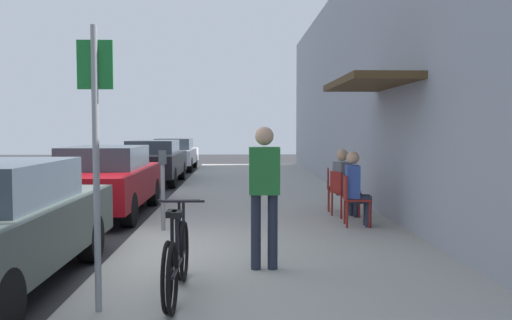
{
  "coord_description": "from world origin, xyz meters",
  "views": [
    {
      "loc": [
        1.68,
        -7.09,
        1.79
      ],
      "look_at": [
        2.2,
        7.74,
        0.92
      ],
      "focal_mm": 36.82,
      "sensor_mm": 36.0,
      "label": 1
    }
  ],
  "objects_px": {
    "street_sign": "(96,146)",
    "seated_patron_0": "(356,186)",
    "pedestrian_standing": "(264,186)",
    "bicycle_1": "(179,261)",
    "cafe_chair_2": "(334,186)",
    "cafe_chair_0": "(352,197)",
    "parked_car_3": "(174,154)",
    "parking_meter": "(163,184)",
    "seated_patron_1": "(345,181)",
    "cafe_chair_1": "(342,191)",
    "parked_car_1": "(104,180)",
    "bicycle_0": "(174,259)",
    "parked_car_2": "(153,161)"
  },
  "relations": [
    {
      "from": "cafe_chair_2",
      "to": "pedestrian_standing",
      "type": "height_order",
      "value": "pedestrian_standing"
    },
    {
      "from": "street_sign",
      "to": "pedestrian_standing",
      "type": "bearing_deg",
      "value": 41.0
    },
    {
      "from": "parked_car_2",
      "to": "bicycle_0",
      "type": "xyz_separation_m",
      "value": [
        2.14,
        -12.05,
        -0.27
      ]
    },
    {
      "from": "bicycle_0",
      "to": "cafe_chair_0",
      "type": "relative_size",
      "value": 1.97
    },
    {
      "from": "street_sign",
      "to": "cafe_chair_1",
      "type": "bearing_deg",
      "value": 57.17
    },
    {
      "from": "street_sign",
      "to": "parked_car_1",
      "type": "bearing_deg",
      "value": 103.61
    },
    {
      "from": "seated_patron_0",
      "to": "seated_patron_1",
      "type": "distance_m",
      "value": 0.95
    },
    {
      "from": "cafe_chair_1",
      "to": "pedestrian_standing",
      "type": "relative_size",
      "value": 0.51
    },
    {
      "from": "parked_car_2",
      "to": "cafe_chair_1",
      "type": "relative_size",
      "value": 5.06
    },
    {
      "from": "bicycle_1",
      "to": "cafe_chair_0",
      "type": "relative_size",
      "value": 1.97
    },
    {
      "from": "parking_meter",
      "to": "cafe_chair_0",
      "type": "xyz_separation_m",
      "value": [
        3.21,
        0.28,
        -0.26
      ]
    },
    {
      "from": "bicycle_1",
      "to": "parked_car_1",
      "type": "bearing_deg",
      "value": 110.76
    },
    {
      "from": "bicycle_0",
      "to": "cafe_chair_2",
      "type": "bearing_deg",
      "value": 64.02
    },
    {
      "from": "street_sign",
      "to": "cafe_chair_1",
      "type": "height_order",
      "value": "street_sign"
    },
    {
      "from": "parked_car_1",
      "to": "bicycle_1",
      "type": "height_order",
      "value": "parked_car_1"
    },
    {
      "from": "parked_car_1",
      "to": "pedestrian_standing",
      "type": "relative_size",
      "value": 2.59
    },
    {
      "from": "cafe_chair_1",
      "to": "parked_car_3",
      "type": "bearing_deg",
      "value": 109.77
    },
    {
      "from": "cafe_chair_0",
      "to": "seated_patron_0",
      "type": "relative_size",
      "value": 0.67
    },
    {
      "from": "cafe_chair_0",
      "to": "parked_car_3",
      "type": "bearing_deg",
      "value": 108.56
    },
    {
      "from": "parking_meter",
      "to": "bicycle_0",
      "type": "height_order",
      "value": "parking_meter"
    },
    {
      "from": "cafe_chair_1",
      "to": "seated_patron_0",
      "type": "bearing_deg",
      "value": -86.49
    },
    {
      "from": "pedestrian_standing",
      "to": "bicycle_0",
      "type": "bearing_deg",
      "value": -136.16
    },
    {
      "from": "street_sign",
      "to": "seated_patron_0",
      "type": "height_order",
      "value": "street_sign"
    },
    {
      "from": "parking_meter",
      "to": "parked_car_1",
      "type": "bearing_deg",
      "value": 123.47
    },
    {
      "from": "parked_car_1",
      "to": "cafe_chair_1",
      "type": "relative_size",
      "value": 5.06
    },
    {
      "from": "cafe_chair_1",
      "to": "bicycle_1",
      "type": "bearing_deg",
      "value": -118.97
    },
    {
      "from": "bicycle_1",
      "to": "pedestrian_standing",
      "type": "relative_size",
      "value": 1.01
    },
    {
      "from": "cafe_chair_0",
      "to": "street_sign",
      "type": "bearing_deg",
      "value": -128.27
    },
    {
      "from": "parking_meter",
      "to": "cafe_chair_1",
      "type": "bearing_deg",
      "value": 20.55
    },
    {
      "from": "street_sign",
      "to": "cafe_chair_0",
      "type": "height_order",
      "value": "street_sign"
    },
    {
      "from": "parked_car_3",
      "to": "cafe_chair_0",
      "type": "bearing_deg",
      "value": -71.44
    },
    {
      "from": "bicycle_1",
      "to": "cafe_chair_2",
      "type": "relative_size",
      "value": 1.97
    },
    {
      "from": "bicycle_1",
      "to": "cafe_chair_0",
      "type": "bearing_deg",
      "value": 55.37
    },
    {
      "from": "street_sign",
      "to": "seated_patron_1",
      "type": "distance_m",
      "value": 6.11
    },
    {
      "from": "parked_car_3",
      "to": "seated_patron_0",
      "type": "bearing_deg",
      "value": -71.23
    },
    {
      "from": "parked_car_3",
      "to": "cafe_chair_0",
      "type": "distance_m",
      "value": 14.94
    },
    {
      "from": "parked_car_3",
      "to": "bicycle_1",
      "type": "height_order",
      "value": "parked_car_3"
    },
    {
      "from": "street_sign",
      "to": "cafe_chair_2",
      "type": "bearing_deg",
      "value": 60.86
    },
    {
      "from": "bicycle_1",
      "to": "cafe_chair_1",
      "type": "height_order",
      "value": "bicycle_1"
    },
    {
      "from": "parked_car_3",
      "to": "parking_meter",
      "type": "distance_m",
      "value": 14.53
    },
    {
      "from": "cafe_chair_0",
      "to": "seated_patron_0",
      "type": "xyz_separation_m",
      "value": [
        0.06,
        -0.01,
        0.19
      ]
    },
    {
      "from": "seated_patron_0",
      "to": "seated_patron_1",
      "type": "relative_size",
      "value": 1.0
    },
    {
      "from": "street_sign",
      "to": "cafe_chair_1",
      "type": "distance_m",
      "value": 6.1
    },
    {
      "from": "parked_car_1",
      "to": "pedestrian_standing",
      "type": "xyz_separation_m",
      "value": [
        3.1,
        -4.81,
        0.38
      ]
    },
    {
      "from": "seated_patron_0",
      "to": "pedestrian_standing",
      "type": "bearing_deg",
      "value": -122.18
    },
    {
      "from": "seated_patron_0",
      "to": "parking_meter",
      "type": "bearing_deg",
      "value": -175.22
    },
    {
      "from": "parked_car_1",
      "to": "seated_patron_1",
      "type": "relative_size",
      "value": 3.41
    },
    {
      "from": "parked_car_3",
      "to": "pedestrian_standing",
      "type": "relative_size",
      "value": 2.59
    },
    {
      "from": "seated_patron_1",
      "to": "cafe_chair_2",
      "type": "bearing_deg",
      "value": 94.44
    },
    {
      "from": "parked_car_3",
      "to": "cafe_chair_1",
      "type": "height_order",
      "value": "parked_car_3"
    }
  ]
}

